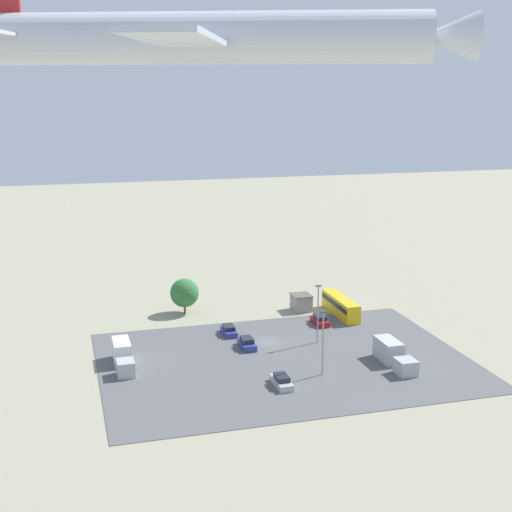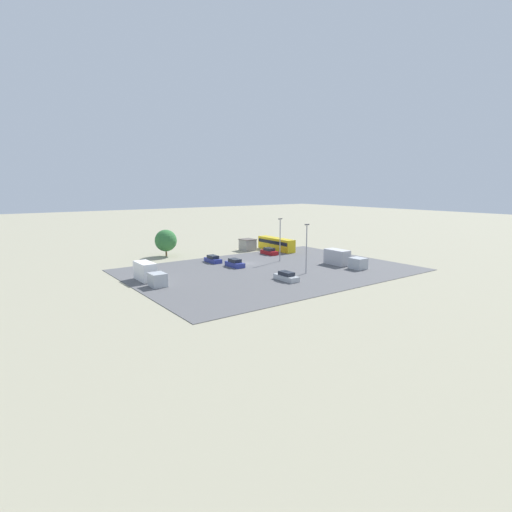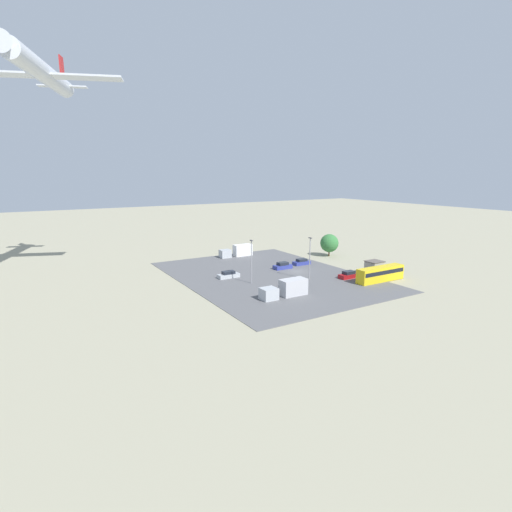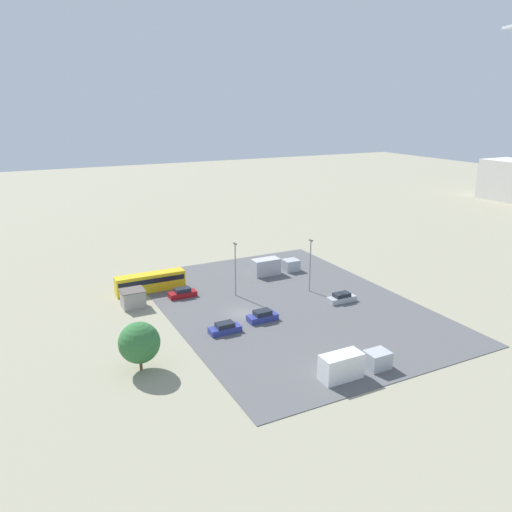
{
  "view_description": "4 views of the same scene",
  "coord_description": "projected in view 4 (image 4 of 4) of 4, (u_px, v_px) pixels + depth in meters",
  "views": [
    {
      "loc": [
        29.24,
        97.68,
        37.3
      ],
      "look_at": [
        9.58,
        27.28,
        20.22
      ],
      "focal_mm": 50.0,
      "sensor_mm": 36.0,
      "label": 1
    },
    {
      "loc": [
        45.49,
        65.79,
        15.68
      ],
      "look_at": [
        5.04,
        10.24,
        3.59
      ],
      "focal_mm": 28.0,
      "sensor_mm": 36.0,
      "label": 2
    },
    {
      "loc": [
        -71.19,
        53.95,
        22.1
      ],
      "look_at": [
        -0.16,
        11.13,
        4.88
      ],
      "focal_mm": 28.0,
      "sensor_mm": 36.0,
      "label": 3
    },
    {
      "loc": [
        62.95,
        -29.75,
        30.3
      ],
      "look_at": [
        -4.74,
        4.72,
        7.17
      ],
      "focal_mm": 35.0,
      "sensor_mm": 36.0,
      "label": 4
    }
  ],
  "objects": [
    {
      "name": "tree_near_shed",
      "position": [
        139.0,
        343.0,
        58.38
      ],
      "size": [
        4.91,
        4.91,
        6.05
      ],
      "color": "brown",
      "rests_on": "ground"
    },
    {
      "name": "parking_lot_surface",
      "position": [
        287.0,
        304.0,
        78.8
      ],
      "size": [
        51.32,
        37.01,
        0.08
      ],
      "color": "#565659",
      "rests_on": "ground"
    },
    {
      "name": "parked_car_2",
      "position": [
        225.0,
        328.0,
        68.81
      ],
      "size": [
        1.86,
        4.43,
        1.47
      ],
      "color": "navy",
      "rests_on": "ground"
    },
    {
      "name": "parked_car_1",
      "position": [
        262.0,
        316.0,
        72.62
      ],
      "size": [
        1.96,
        4.42,
        1.59
      ],
      "rotation": [
        0.0,
        0.0,
        3.14
      ],
      "color": "navy",
      "rests_on": "ground"
    },
    {
      "name": "light_pole_lot_centre",
      "position": [
        310.0,
        263.0,
        82.91
      ],
      "size": [
        0.9,
        0.28,
        8.96
      ],
      "color": "gray",
      "rests_on": "ground"
    },
    {
      "name": "ground_plane",
      "position": [
        242.0,
        314.0,
        75.41
      ],
      "size": [
        400.0,
        400.0,
        0.0
      ],
      "primitive_type": "plane",
      "color": "gray"
    },
    {
      "name": "parked_truck_0",
      "position": [
        352.0,
        364.0,
        57.69
      ],
      "size": [
        2.3,
        9.23,
        3.05
      ],
      "color": "#ADB2B7",
      "rests_on": "ground"
    },
    {
      "name": "light_pole_lot_edge",
      "position": [
        235.0,
        267.0,
        80.9
      ],
      "size": [
        0.9,
        0.28,
        8.99
      ],
      "color": "gray",
      "rests_on": "ground"
    },
    {
      "name": "shed_building",
      "position": [
        133.0,
        298.0,
        77.5
      ],
      "size": [
        3.3,
        3.63,
        2.81
      ],
      "color": "#9E998E",
      "rests_on": "ground"
    },
    {
      "name": "parked_car_3",
      "position": [
        182.0,
        293.0,
        81.58
      ],
      "size": [
        1.87,
        4.5,
        1.53
      ],
      "color": "maroon",
      "rests_on": "ground"
    },
    {
      "name": "bus",
      "position": [
        150.0,
        282.0,
        84.03
      ],
      "size": [
        2.44,
        11.64,
        3.02
      ],
      "color": "gold",
      "rests_on": "ground"
    },
    {
      "name": "parked_car_0",
      "position": [
        342.0,
        298.0,
        79.63
      ],
      "size": [
        1.86,
        4.7,
        1.47
      ],
      "rotation": [
        0.0,
        0.0,
        3.14
      ],
      "color": "#ADB2B7",
      "rests_on": "ground"
    },
    {
      "name": "parked_truck_1",
      "position": [
        273.0,
        266.0,
        92.75
      ],
      "size": [
        2.53,
        9.29,
        3.01
      ],
      "color": "#ADB2B7",
      "rests_on": "ground"
    }
  ]
}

